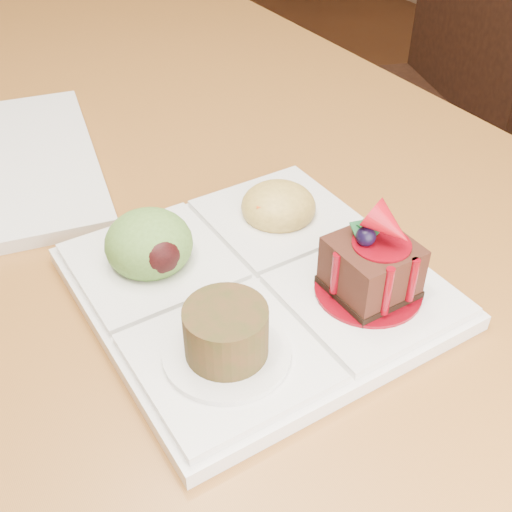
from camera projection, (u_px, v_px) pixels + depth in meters
chair_right at (417, 73)px, 1.28m from camera, size 0.55×0.55×0.97m
sampler_plate at (252, 273)px, 0.46m from camera, size 0.23×0.23×0.09m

